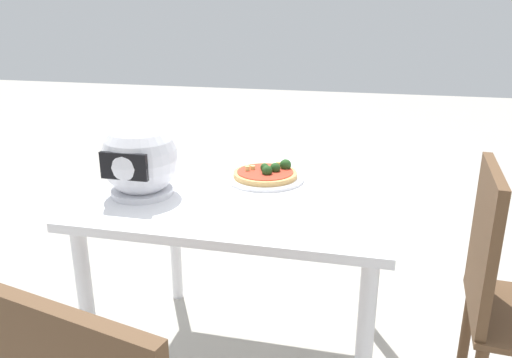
{
  "coord_description": "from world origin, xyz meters",
  "views": [
    {
      "loc": [
        -0.43,
        1.64,
        1.33
      ],
      "look_at": [
        -0.02,
        -0.06,
        0.75
      ],
      "focal_mm": 35.57,
      "sensor_mm": 36.0,
      "label": 1
    }
  ],
  "objects_px": {
    "chair_side": "(510,295)",
    "pizza": "(267,173)",
    "dining_table": "(247,213)",
    "motorcycle_helmet": "(140,160)"
  },
  "relations": [
    {
      "from": "chair_side",
      "to": "pizza",
      "type": "bearing_deg",
      "value": -18.45
    },
    {
      "from": "pizza",
      "to": "chair_side",
      "type": "bearing_deg",
      "value": 161.55
    },
    {
      "from": "dining_table",
      "to": "motorcycle_helmet",
      "type": "bearing_deg",
      "value": 22.23
    },
    {
      "from": "dining_table",
      "to": "chair_side",
      "type": "distance_m",
      "value": 0.89
    },
    {
      "from": "pizza",
      "to": "motorcycle_helmet",
      "type": "bearing_deg",
      "value": 33.76
    },
    {
      "from": "dining_table",
      "to": "chair_side",
      "type": "relative_size",
      "value": 1.12
    },
    {
      "from": "motorcycle_helmet",
      "to": "chair_side",
      "type": "relative_size",
      "value": 0.29
    },
    {
      "from": "pizza",
      "to": "chair_side",
      "type": "distance_m",
      "value": 0.9
    },
    {
      "from": "dining_table",
      "to": "pizza",
      "type": "bearing_deg",
      "value": -112.03
    },
    {
      "from": "pizza",
      "to": "motorcycle_helmet",
      "type": "distance_m",
      "value": 0.47
    }
  ]
}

